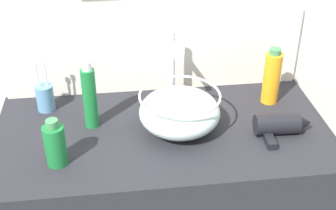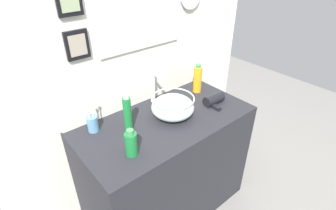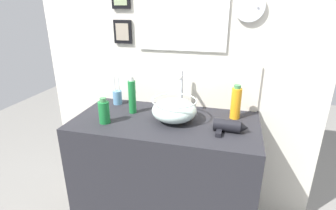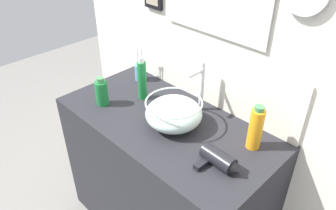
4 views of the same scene
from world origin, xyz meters
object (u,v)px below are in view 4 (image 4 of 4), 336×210
object	(u,v)px
glass_bowl_sink	(174,113)
spray_bottle	(256,128)
toothbrush_cup	(140,72)
soap_dispenser	(142,79)
hair_drier	(220,160)
faucet	(200,84)
lotion_bottle	(102,92)

from	to	relation	value
glass_bowl_sink	spray_bottle	distance (m)	0.39
toothbrush_cup	soap_dispenser	bearing A→B (deg)	-37.12
hair_drier	toothbrush_cup	bearing A→B (deg)	162.34
faucet	toothbrush_cup	world-z (taller)	faucet
spray_bottle	glass_bowl_sink	bearing A→B (deg)	-159.74
hair_drier	toothbrush_cup	distance (m)	0.84
glass_bowl_sink	hair_drier	distance (m)	0.35
hair_drier	faucet	bearing A→B (deg)	142.67
soap_dispenser	lotion_bottle	world-z (taller)	soap_dispenser
soap_dispenser	faucet	bearing A→B (deg)	23.33
faucet	lotion_bottle	world-z (taller)	faucet
glass_bowl_sink	lotion_bottle	world-z (taller)	lotion_bottle
spray_bottle	toothbrush_cup	bearing A→B (deg)	176.68
faucet	hair_drier	size ratio (longest dim) A/B	1.40
hair_drier	lotion_bottle	distance (m)	0.74
glass_bowl_sink	soap_dispenser	distance (m)	0.30
hair_drier	soap_dispenser	size ratio (longest dim) A/B	0.79
hair_drier	soap_dispenser	xyz separation A→B (m)	(-0.63, 0.13, 0.08)
faucet	toothbrush_cup	distance (m)	0.48
spray_bottle	lotion_bottle	size ratio (longest dim) A/B	1.36
hair_drier	spray_bottle	bearing A→B (deg)	82.84
soap_dispenser	glass_bowl_sink	bearing A→B (deg)	-10.45
faucet	soap_dispenser	bearing A→B (deg)	-156.67
spray_bottle	soap_dispenser	bearing A→B (deg)	-173.18
glass_bowl_sink	spray_bottle	bearing A→B (deg)	20.26
faucet	spray_bottle	size ratio (longest dim) A/B	1.26
faucet	toothbrush_cup	xyz separation A→B (m)	(-0.46, -0.00, -0.10)
soap_dispenser	lotion_bottle	distance (m)	0.22
soap_dispenser	spray_bottle	world-z (taller)	soap_dispenser
faucet	lotion_bottle	size ratio (longest dim) A/B	1.71
hair_drier	toothbrush_cup	xyz separation A→B (m)	(-0.80, 0.25, 0.02)
hair_drier	spray_bottle	size ratio (longest dim) A/B	0.90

